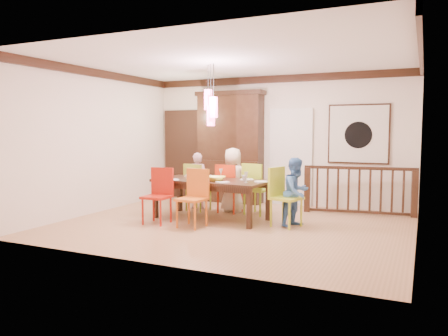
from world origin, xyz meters
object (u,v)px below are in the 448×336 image
at_px(chair_far_left, 198,184).
at_px(person_far_mid, 233,180).
at_px(dining_table, 211,184).
at_px(chair_end_right, 286,193).
at_px(balustrade, 359,190).
at_px(person_end_right, 296,192).
at_px(china_hutch, 230,147).
at_px(person_far_left, 197,180).

bearing_deg(chair_far_left, person_far_mid, -160.93).
bearing_deg(chair_far_left, dining_table, 141.02).
relative_size(chair_end_right, balustrade, 0.47).
bearing_deg(chair_end_right, person_far_mid, 75.00).
bearing_deg(chair_far_left, balustrade, -154.86).
distance_m(person_far_mid, person_end_right, 1.73).
xyz_separation_m(chair_end_right, china_hutch, (-1.97, 2.03, 0.70)).
relative_size(balustrade, person_far_mid, 1.65).
bearing_deg(person_end_right, person_far_left, 93.41).
bearing_deg(person_far_left, china_hutch, -119.76).
xyz_separation_m(china_hutch, person_far_left, (-0.29, -1.09, -0.69)).
xyz_separation_m(dining_table, person_far_left, (-0.77, 0.90, -0.07)).
height_order(dining_table, person_far_left, person_far_left).
height_order(chair_end_right, balustrade, chair_end_right).
xyz_separation_m(dining_table, balustrade, (2.48, 1.64, -0.17)).
bearing_deg(china_hutch, chair_end_right, -45.87).
xyz_separation_m(chair_far_left, person_far_left, (-0.13, 0.21, 0.04)).
distance_m(chair_far_left, chair_end_right, 2.25).
bearing_deg(china_hutch, balustrade, -6.65).
height_order(chair_far_left, person_far_left, person_far_left).
bearing_deg(chair_far_left, china_hutch, -88.55).
bearing_deg(chair_end_right, chair_far_left, 87.95).
height_order(chair_far_left, person_far_mid, person_far_mid).
xyz_separation_m(chair_end_right, balustrade, (1.00, 1.69, -0.09)).
bearing_deg(chair_far_left, person_end_right, 172.57).
bearing_deg(balustrade, chair_far_left, -170.80).
relative_size(dining_table, balustrade, 1.02).
height_order(person_far_mid, person_end_right, person_far_mid).
xyz_separation_m(balustrade, person_end_right, (-0.85, -1.59, 0.10)).
distance_m(dining_table, person_far_mid, 0.83).
distance_m(chair_end_right, person_end_right, 0.18).
relative_size(balustrade, person_end_right, 1.81).
xyz_separation_m(chair_end_right, person_far_left, (-2.26, 0.95, 0.01)).
height_order(chair_far_left, chair_end_right, chair_end_right).
bearing_deg(chair_end_right, person_end_right, -39.40).
bearing_deg(balustrade, person_far_left, -174.95).
xyz_separation_m(chair_far_left, china_hutch, (0.15, 1.30, 0.72)).
xyz_separation_m(chair_end_right, person_far_mid, (-1.40, 0.87, 0.07)).
bearing_deg(dining_table, person_far_left, 134.70).
relative_size(china_hutch, person_end_right, 2.14).
height_order(chair_end_right, person_end_right, person_end_right).
bearing_deg(balustrade, dining_table, -154.33).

